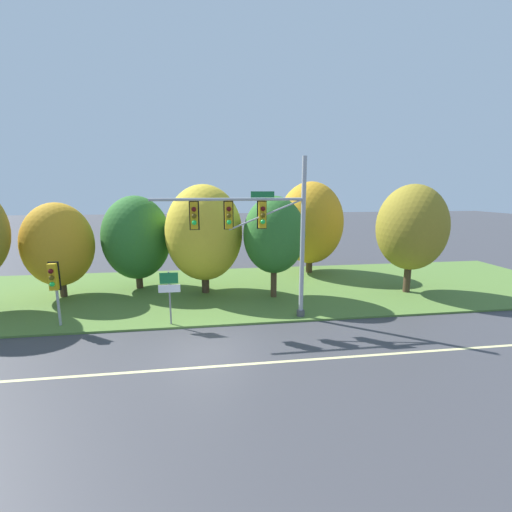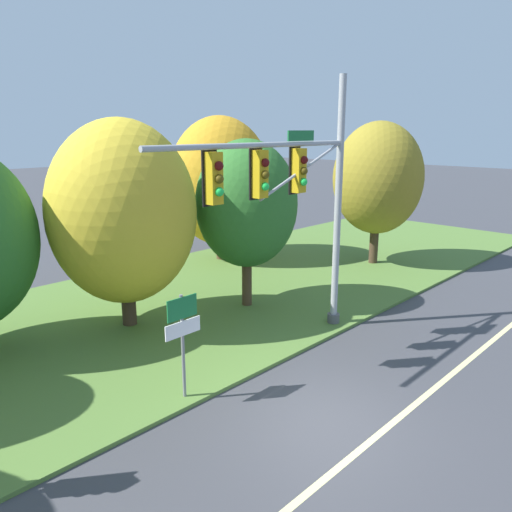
% 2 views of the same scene
% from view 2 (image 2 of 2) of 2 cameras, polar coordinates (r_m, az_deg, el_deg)
% --- Properties ---
extents(ground_plane, '(160.00, 160.00, 0.00)m').
position_cam_2_polar(ground_plane, '(11.90, 7.80, -17.93)').
color(ground_plane, '#3D3D42').
extents(lane_stripe, '(36.00, 0.16, 0.01)m').
position_cam_2_polar(lane_stripe, '(11.36, 13.00, -19.89)').
color(lane_stripe, beige).
rests_on(lane_stripe, ground).
extents(grass_verge, '(48.00, 11.50, 0.10)m').
position_cam_2_polar(grass_verge, '(17.45, -14.78, -7.25)').
color(grass_verge, '#517533').
rests_on(grass_verge, ground).
extents(traffic_signal_mast, '(7.31, 0.49, 7.80)m').
position_cam_2_polar(traffic_signal_mast, '(14.08, 4.45, 7.58)').
color(traffic_signal_mast, '#9EA0A5').
rests_on(traffic_signal_mast, grass_verge).
extents(route_sign_post, '(1.00, 0.08, 2.56)m').
position_cam_2_polar(route_sign_post, '(11.78, -8.38, -8.30)').
color(route_sign_post, slate).
rests_on(route_sign_post, grass_verge).
extents(tree_mid_verge, '(4.60, 4.60, 6.58)m').
position_cam_2_polar(tree_mid_verge, '(16.10, -15.00, 4.81)').
color(tree_mid_verge, '#423021').
rests_on(tree_mid_verge, grass_verge).
extents(tree_tall_centre, '(3.56, 3.56, 5.92)m').
position_cam_2_polar(tree_tall_centre, '(17.42, -1.09, 5.94)').
color(tree_tall_centre, '#4C3823').
rests_on(tree_tall_centre, grass_verge).
extents(tree_right_far, '(4.89, 4.89, 6.85)m').
position_cam_2_polar(tree_right_far, '(24.11, -4.12, 8.48)').
color(tree_right_far, '#4C3823').
rests_on(tree_right_far, grass_verge).
extents(tree_furthest_back, '(4.12, 4.12, 6.60)m').
position_cam_2_polar(tree_furthest_back, '(23.92, 13.74, 8.60)').
color(tree_furthest_back, '#423021').
rests_on(tree_furthest_back, grass_verge).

